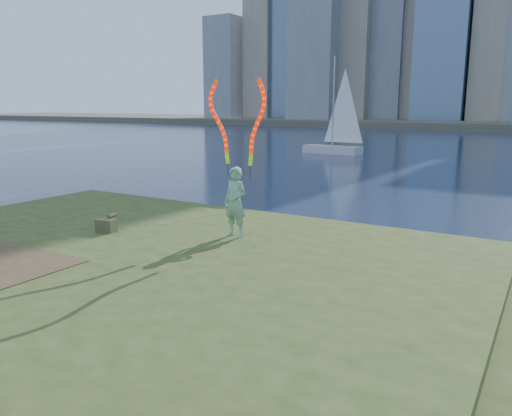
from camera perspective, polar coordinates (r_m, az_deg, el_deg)
The scene contains 6 objects.
ground at distance 11.93m, azimuth -10.10°, elevation -7.98°, with size 320.00×320.00×0.00m, color #1A2842.
grassy_knoll at distance 10.32m, azimuth -18.66°, elevation -9.61°, with size 20.00×18.00×0.80m.
far_shore at distance 103.73m, azimuth 27.21°, elevation 8.55°, with size 320.00×40.00×1.20m, color #4E4939.
woman_with_ribbons at distance 12.04m, azimuth -2.28°, elevation 3.18°, with size 2.08×0.47×4.10m.
canvas_bag at distance 13.31m, azimuth -16.69°, elevation -1.84°, with size 0.51×0.58×0.44m.
sailboat at distance 42.15m, azimuth 9.06°, elevation 7.98°, with size 5.26×2.13×7.89m.
Camera 1 is at (7.48, -8.40, 3.98)m, focal length 35.00 mm.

